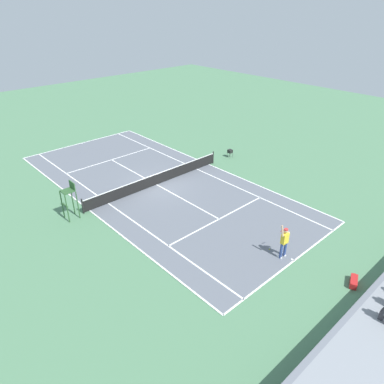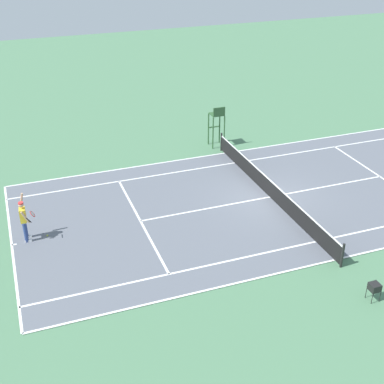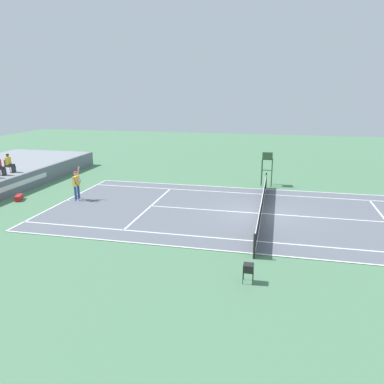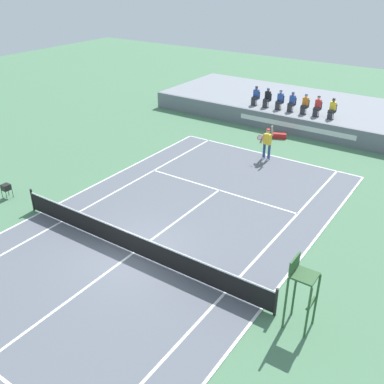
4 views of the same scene
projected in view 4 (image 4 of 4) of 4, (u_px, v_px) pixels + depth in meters
ground_plane at (133, 253)px, 16.95m from camera, size 80.00×80.00×0.00m
court at (133, 253)px, 16.95m from camera, size 11.08×23.88×0.03m
net at (133, 242)px, 16.71m from camera, size 11.98×0.10×1.07m
barrier_wall at (295, 127)px, 28.34m from camera, size 22.50×0.25×1.16m
bleacher_platform at (317, 111)px, 31.26m from camera, size 22.50×7.75×1.16m
spectator_seated_0 at (256, 96)px, 30.45m from camera, size 0.44×0.60×1.27m
spectator_seated_1 at (267, 98)px, 30.00m from camera, size 0.44×0.60×1.27m
spectator_seated_2 at (280, 100)px, 29.54m from camera, size 0.44×0.60×1.27m
spectator_seated_3 at (292, 102)px, 29.10m from camera, size 0.44×0.60×1.27m
spectator_seated_4 at (305, 104)px, 28.65m from camera, size 0.44×0.60×1.27m
spectator_seated_5 at (317, 106)px, 28.22m from camera, size 0.44×0.60×1.27m
spectator_seated_6 at (332, 109)px, 27.74m from camera, size 0.44×0.60×1.27m
tennis_player at (267, 143)px, 24.62m from camera, size 0.78×0.62×2.08m
tennis_ball at (259, 164)px, 24.46m from camera, size 0.07×0.07×0.07m
umpire_chair at (301, 285)px, 12.91m from camera, size 0.77×0.77×2.44m
equipment_bag at (279, 136)px, 28.00m from camera, size 0.95×0.65×0.32m
ball_hopper at (6, 187)px, 20.72m from camera, size 0.36×0.36×0.70m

